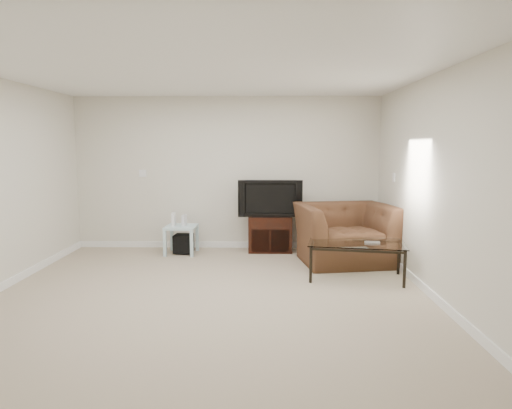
{
  "coord_description": "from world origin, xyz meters",
  "views": [
    {
      "loc": [
        0.61,
        -5.02,
        1.71
      ],
      "look_at": [
        0.5,
        1.2,
        0.9
      ],
      "focal_mm": 32.0,
      "sensor_mm": 36.0,
      "label": 1
    }
  ],
  "objects_px": {
    "television": "(270,198)",
    "recliner": "(345,224)",
    "side_table": "(181,240)",
    "subwoofer": "(184,243)",
    "tv_stand": "(270,233)",
    "coffee_table": "(356,260)"
  },
  "relations": [
    {
      "from": "side_table",
      "to": "subwoofer",
      "type": "distance_m",
      "value": 0.07
    },
    {
      "from": "side_table",
      "to": "subwoofer",
      "type": "xyz_separation_m",
      "value": [
        0.03,
        0.02,
        -0.07
      ]
    },
    {
      "from": "recliner",
      "to": "subwoofer",
      "type": "bearing_deg",
      "value": 159.69
    },
    {
      "from": "television",
      "to": "coffee_table",
      "type": "distance_m",
      "value": 1.98
    },
    {
      "from": "recliner",
      "to": "tv_stand",
      "type": "bearing_deg",
      "value": 137.97
    },
    {
      "from": "recliner",
      "to": "coffee_table",
      "type": "height_order",
      "value": "recliner"
    },
    {
      "from": "television",
      "to": "recliner",
      "type": "distance_m",
      "value": 1.31
    },
    {
      "from": "subwoofer",
      "to": "side_table",
      "type": "bearing_deg",
      "value": -149.64
    },
    {
      "from": "side_table",
      "to": "coffee_table",
      "type": "distance_m",
      "value": 2.83
    },
    {
      "from": "subwoofer",
      "to": "recliner",
      "type": "distance_m",
      "value": 2.54
    },
    {
      "from": "tv_stand",
      "to": "subwoofer",
      "type": "distance_m",
      "value": 1.4
    },
    {
      "from": "coffee_table",
      "to": "subwoofer",
      "type": "bearing_deg",
      "value": 151.55
    },
    {
      "from": "recliner",
      "to": "side_table",
      "type": "bearing_deg",
      "value": 160.2
    },
    {
      "from": "subwoofer",
      "to": "recliner",
      "type": "relative_size",
      "value": 0.22
    },
    {
      "from": "recliner",
      "to": "coffee_table",
      "type": "xyz_separation_m",
      "value": [
        0.01,
        -0.85,
        -0.34
      ]
    },
    {
      "from": "tv_stand",
      "to": "subwoofer",
      "type": "bearing_deg",
      "value": -171.48
    },
    {
      "from": "television",
      "to": "recliner",
      "type": "height_order",
      "value": "television"
    },
    {
      "from": "tv_stand",
      "to": "side_table",
      "type": "height_order",
      "value": "tv_stand"
    },
    {
      "from": "coffee_table",
      "to": "television",
      "type": "bearing_deg",
      "value": 125.65
    },
    {
      "from": "subwoofer",
      "to": "recliner",
      "type": "height_order",
      "value": "recliner"
    },
    {
      "from": "tv_stand",
      "to": "subwoofer",
      "type": "height_order",
      "value": "tv_stand"
    },
    {
      "from": "television",
      "to": "side_table",
      "type": "height_order",
      "value": "television"
    }
  ]
}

